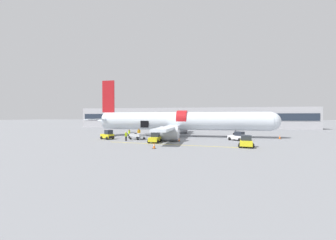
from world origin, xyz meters
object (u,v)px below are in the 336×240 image
at_px(ground_crew_supervisor, 126,136).
at_px(airplane, 180,122).
at_px(ground_crew_loader_b, 139,133).
at_px(baggage_tug_lead, 246,142).
at_px(baggage_tug_mid, 155,138).
at_px(baggage_tug_rear, 108,135).
at_px(baggage_cart_loading, 138,136).
at_px(ground_crew_loader_a, 129,134).
at_px(baggage_tug_spare, 238,137).
at_px(ground_crew_driver, 164,134).

bearing_deg(ground_crew_supervisor, airplane, 49.57).
height_order(airplane, ground_crew_loader_b, airplane).
xyz_separation_m(baggage_tug_lead, ground_crew_supervisor, (-18.53, 3.79, 0.16)).
height_order(baggage_tug_mid, ground_crew_loader_b, ground_crew_loader_b).
relative_size(baggage_tug_rear, ground_crew_loader_b, 1.47).
xyz_separation_m(baggage_cart_loading, ground_crew_loader_a, (-2.21, 1.55, 0.33)).
relative_size(baggage_tug_spare, ground_crew_supervisor, 1.95).
height_order(baggage_tug_mid, ground_crew_driver, ground_crew_driver).
height_order(baggage_cart_loading, ground_crew_driver, ground_crew_driver).
xyz_separation_m(airplane, baggage_tug_mid, (-2.58, -10.49, -2.42)).
xyz_separation_m(baggage_tug_rear, ground_crew_loader_a, (3.24, 2.25, 0.18)).
height_order(baggage_tug_rear, baggage_tug_spare, baggage_tug_rear).
relative_size(ground_crew_loader_b, ground_crew_driver, 1.10).
xyz_separation_m(baggage_tug_spare, ground_crew_loader_a, (-19.59, 0.06, 0.21)).
xyz_separation_m(baggage_tug_lead, baggage_cart_loading, (-17.39, 6.37, -0.13)).
xyz_separation_m(ground_crew_loader_b, ground_crew_supervisor, (-0.59, -4.90, -0.14)).
xyz_separation_m(baggage_tug_spare, ground_crew_supervisor, (-18.52, -4.08, 0.17)).
distance_m(airplane, baggage_tug_lead, 17.01).
bearing_deg(ground_crew_loader_b, baggage_tug_mid, -52.32).
bearing_deg(baggage_cart_loading, ground_crew_supervisor, -113.81).
xyz_separation_m(baggage_tug_lead, ground_crew_loader_a, (-19.60, 7.92, 0.21)).
bearing_deg(baggage_tug_spare, ground_crew_driver, 177.07).
relative_size(baggage_tug_mid, baggage_tug_rear, 0.99).
xyz_separation_m(ground_crew_driver, ground_crew_supervisor, (-5.54, -4.75, -0.04)).
relative_size(baggage_tug_spare, ground_crew_loader_a, 1.85).
height_order(baggage_cart_loading, ground_crew_supervisor, ground_crew_supervisor).
distance_m(baggage_tug_lead, ground_crew_loader_b, 19.94).
relative_size(baggage_tug_lead, baggage_tug_mid, 0.94).
bearing_deg(ground_crew_supervisor, ground_crew_loader_b, 83.16).
bearing_deg(airplane, baggage_tug_rear, -148.82).
relative_size(airplane, baggage_tug_lead, 14.84).
xyz_separation_m(airplane, baggage_tug_spare, (10.63, -5.19, -2.42)).
relative_size(baggage_tug_mid, ground_crew_supervisor, 1.70).
relative_size(baggage_tug_mid, baggage_tug_spare, 0.87).
bearing_deg(ground_crew_loader_b, baggage_cart_loading, -76.50).
height_order(baggage_tug_spare, ground_crew_supervisor, ground_crew_supervisor).
height_order(airplane, baggage_cart_loading, airplane).
bearing_deg(ground_crew_loader_a, ground_crew_supervisor, -75.52).
relative_size(baggage_cart_loading, ground_crew_driver, 2.05).
height_order(baggage_tug_rear, ground_crew_loader_b, ground_crew_loader_b).
xyz_separation_m(baggage_tug_rear, ground_crew_loader_b, (4.89, 3.02, 0.27)).
bearing_deg(baggage_tug_rear, baggage_tug_mid, -17.91).
xyz_separation_m(baggage_tug_mid, baggage_cart_loading, (-4.18, 3.82, -0.12)).
bearing_deg(ground_crew_loader_a, ground_crew_driver, 5.24).
bearing_deg(baggage_cart_loading, ground_crew_driver, 26.10).
distance_m(baggage_tug_lead, baggage_tug_spare, 7.87).
height_order(baggage_tug_rear, baggage_cart_loading, baggage_tug_rear).
distance_m(baggage_tug_mid, ground_crew_driver, 5.98).
bearing_deg(baggage_tug_mid, ground_crew_driver, 87.85).
distance_m(baggage_cart_loading, ground_crew_loader_b, 2.42).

